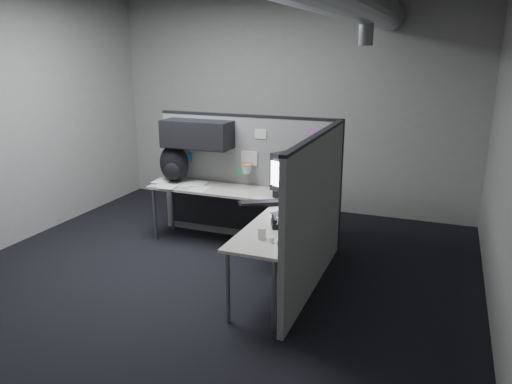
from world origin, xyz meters
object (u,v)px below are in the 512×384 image
at_px(monitor, 298,175).
at_px(keyboard, 261,203).
at_px(backpack, 174,164).
at_px(phone, 280,223).
at_px(desk, 247,208).

height_order(monitor, keyboard, monitor).
bearing_deg(monitor, backpack, 160.90).
bearing_deg(phone, backpack, 134.20).
relative_size(monitor, backpack, 1.29).
distance_m(monitor, backpack, 1.72).
height_order(keyboard, backpack, backpack).
bearing_deg(keyboard, backpack, 173.25).
height_order(desk, phone, phone).
bearing_deg(monitor, desk, -172.79).
xyz_separation_m(keyboard, phone, (0.43, -0.59, 0.02)).
height_order(desk, monitor, monitor).
xyz_separation_m(desk, keyboard, (0.24, -0.19, 0.14)).
xyz_separation_m(desk, phone, (0.67, -0.78, 0.15)).
bearing_deg(backpack, monitor, -3.82).
distance_m(keyboard, backpack, 1.53).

